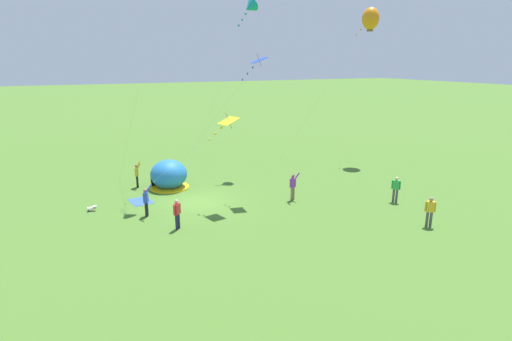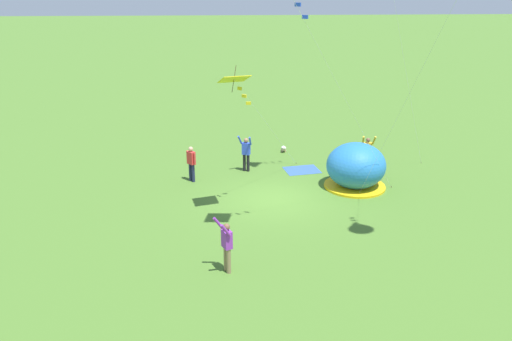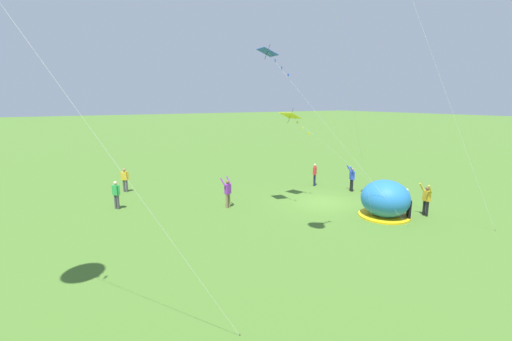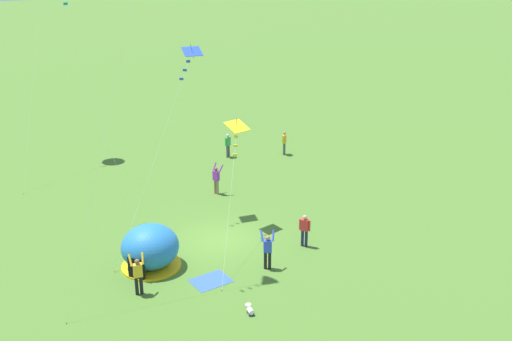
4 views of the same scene
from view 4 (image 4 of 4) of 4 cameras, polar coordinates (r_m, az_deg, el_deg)
The scene contains 12 objects.
ground_plane at distance 31.02m, azimuth -3.62°, elevation -6.65°, with size 300.00×300.00×0.00m, color #477028.
popup_tent at distance 28.57m, azimuth -10.05°, elevation -7.26°, with size 2.81×2.81×2.10m.
picnic_blanket at distance 27.59m, azimuth -4.33°, elevation -10.43°, with size 1.70×1.30×0.01m, color #3359A5.
toddler_crawling at distance 25.30m, azimuth -0.61°, elevation -13.09°, with size 0.28×0.55×0.32m.
person_arms_raised at distance 26.57m, azimuth -11.17°, elevation -9.64°, with size 0.68×0.51×1.89m.
person_with_toddler at distance 28.00m, azimuth 1.11°, elevation -7.53°, with size 0.72×0.62×1.89m.
person_watching_sky at distance 43.00m, azimuth 2.72°, elevation 2.76°, with size 0.42×0.49×1.72m.
person_far_back at distance 42.48m, azimuth -2.69°, elevation 2.53°, with size 0.50×0.42×1.72m.
person_near_tent at distance 30.06m, azimuth 4.65°, elevation -5.56°, with size 0.44×0.45×1.72m.
person_flying_kite at distance 36.21m, azimuth -3.80°, elevation -0.76°, with size 0.63×0.72×1.89m.
kite_yellow at distance 30.67m, azimuth -1.86°, elevation 3.85°, with size 4.04×6.58×5.99m.
kite_blue at distance 31.78m, azimuth -6.31°, elevation 10.66°, with size 6.45×5.52×9.44m.
Camera 4 is at (-9.95, -25.67, 14.30)m, focal length 42.00 mm.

